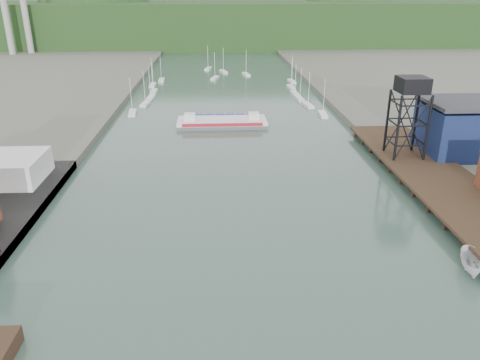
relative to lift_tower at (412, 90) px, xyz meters
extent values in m
cube|color=black|center=(2.00, -13.00, -13.75)|extent=(14.00, 70.00, 0.50)
cylinder|color=black|center=(-4.00, -13.00, -14.85)|extent=(0.60, 0.60, 2.20)
cylinder|color=black|center=(8.00, -13.00, -14.85)|extent=(0.60, 0.60, 2.20)
cylinder|color=black|center=(-3.00, -3.00, -7.00)|extent=(0.50, 0.50, 13.00)
cylinder|color=black|center=(3.00, -3.00, -7.00)|extent=(0.50, 0.50, 13.00)
cylinder|color=black|center=(-3.00, 3.00, -7.00)|extent=(0.50, 0.50, 13.00)
cylinder|color=black|center=(3.00, 3.00, -7.00)|extent=(0.50, 0.50, 13.00)
cube|color=black|center=(0.00, 0.00, 1.00)|extent=(5.50, 5.50, 3.00)
cube|color=#0B1434|center=(15.00, 2.00, -9.05)|extent=(20.00, 14.00, 10.00)
cube|color=#2D2D33|center=(15.00, 2.00, -3.15)|extent=(20.50, 14.50, 0.80)
cube|color=silver|center=(-62.54, 45.89, -15.30)|extent=(2.67, 7.65, 0.90)
cube|color=silver|center=(-60.28, 57.30, -15.30)|extent=(2.81, 7.67, 0.90)
cube|color=silver|center=(-59.71, 66.17, -15.30)|extent=(2.35, 7.59, 0.90)
cube|color=silver|center=(-59.81, 76.09, -15.30)|extent=(2.01, 7.50, 0.90)
cube|color=silver|center=(-61.64, 88.33, -15.30)|extent=(2.00, 7.50, 0.90)
cube|color=silver|center=(-59.32, 98.17, -15.30)|extent=(2.16, 7.54, 0.90)
cube|color=silver|center=(-7.44, 41.03, -15.30)|extent=(2.53, 7.62, 0.90)
cube|color=silver|center=(-9.54, 52.51, -15.30)|extent=(2.76, 7.67, 0.90)
cube|color=silver|center=(-10.54, 61.29, -15.30)|extent=(2.22, 7.56, 0.90)
cube|color=silver|center=(-10.73, 70.28, -15.30)|extent=(2.18, 7.54, 0.90)
cube|color=silver|center=(-10.33, 81.38, -15.30)|extent=(2.46, 7.61, 0.90)
cube|color=silver|center=(-8.22, 92.99, -15.30)|extent=(2.48, 7.61, 0.90)
cube|color=silver|center=(-38.16, 102.00, -15.30)|extent=(3.78, 7.76, 0.90)
cube|color=silver|center=(-24.96, 110.00, -15.30)|extent=(3.31, 7.74, 0.90)
cube|color=silver|center=(-34.34, 118.00, -15.30)|extent=(3.76, 7.76, 0.90)
cube|color=silver|center=(-41.11, 126.00, -15.30)|extent=(3.40, 7.74, 0.90)
cube|color=black|center=(-35.00, 242.00, -3.65)|extent=(500.00, 120.00, 28.00)
sphere|color=black|center=(-115.00, 242.00, -7.65)|extent=(80.00, 80.00, 80.00)
sphere|color=black|center=(55.00, 252.00, -9.65)|extent=(70.00, 70.00, 70.00)
cube|color=#525255|center=(-36.67, 32.10, -15.18)|extent=(23.67, 9.59, 0.94)
cube|color=silver|center=(-36.67, 32.10, -14.32)|extent=(23.67, 9.59, 0.76)
cube|color=#AA1325|center=(-36.65, 27.33, -14.14)|extent=(20.79, 0.26, 0.85)
cube|color=navy|center=(-36.70, 36.87, -14.14)|extent=(20.79, 0.26, 0.85)
cube|color=silver|center=(-45.18, 32.05, -13.19)|extent=(2.85, 2.85, 1.89)
cube|color=silver|center=(-28.17, 32.15, -13.19)|extent=(2.85, 2.85, 1.89)
imported|color=silver|center=(-6.00, -39.41, -14.39)|extent=(4.34, 6.97, 2.52)
camera|label=1|loc=(-38.62, -89.13, 18.32)|focal=35.00mm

